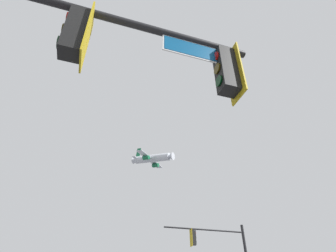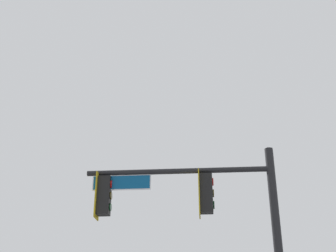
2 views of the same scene
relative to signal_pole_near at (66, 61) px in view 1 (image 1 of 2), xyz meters
name	(u,v)px [view 1 (image 1 of 2)]	position (x,y,z in m)	size (l,w,h in m)	color
signal_pole_near	(66,61)	(0.00, 0.00, 0.00)	(5.28, 1.07, 6.37)	black
airplane	(153,159)	(40.73, 96.42, 52.65)	(17.22, 19.03, 10.36)	silver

